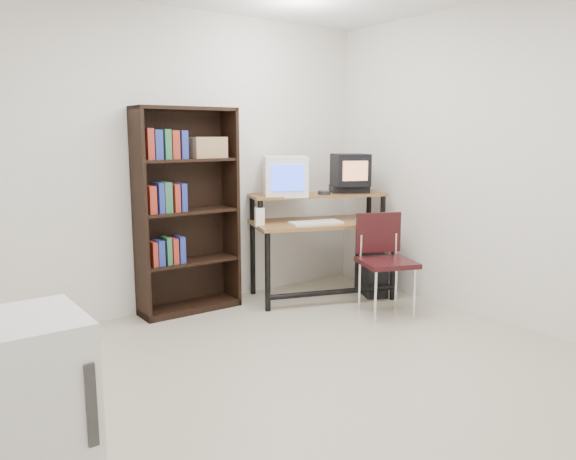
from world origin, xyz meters
TOP-DOWN VIEW (x-y plane):
  - floor at (0.00, 0.00)m, footprint 4.00×4.00m
  - back_wall at (0.00, 2.00)m, footprint 4.00×0.01m
  - right_wall at (2.00, 0.00)m, footprint 0.01×4.00m
  - computer_desk at (1.26, 1.49)m, footprint 1.44×1.04m
  - crt_monitor at (0.98, 1.69)m, footprint 0.53×0.53m
  - vcr at (1.61, 1.50)m, footprint 0.44×0.41m
  - crt_tv at (1.60, 1.48)m, footprint 0.43×0.43m
  - cd_spindle at (1.28, 1.49)m, footprint 0.13×0.13m
  - keyboard at (1.10, 1.38)m, footprint 0.51×0.33m
  - mousepad at (1.58, 1.27)m, footprint 0.27×0.24m
  - mouse at (1.57, 1.27)m, footprint 0.12×0.10m
  - desk_speaker at (0.66, 1.64)m, footprint 0.10×0.10m
  - pc_tower at (1.72, 1.27)m, footprint 0.38×0.49m
  - school_chair at (1.37, 0.78)m, footprint 0.56×0.56m
  - bookshelf at (0.04, 1.86)m, footprint 0.89×0.30m
  - mini_fridge at (-1.72, -0.25)m, footprint 0.49×0.51m
  - wall_outlet at (1.99, 1.15)m, footprint 0.02×0.08m

SIDE VIEW (x-z plane):
  - floor at x=0.00m, z-range -0.01..0.00m
  - pc_tower at x=1.72m, z-range 0.00..0.42m
  - wall_outlet at x=1.99m, z-range 0.24..0.36m
  - mini_fridge at x=-1.72m, z-range 0.00..0.84m
  - school_chair at x=1.37m, z-range 0.10..0.97m
  - computer_desk at x=1.26m, z-range 0.21..1.19m
  - mousepad at x=1.58m, z-range 0.72..0.73m
  - keyboard at x=1.10m, z-range 0.72..0.75m
  - mouse at x=1.57m, z-range 0.73..0.76m
  - desk_speaker at x=0.66m, z-range 0.72..0.89m
  - bookshelf at x=0.04m, z-range 0.02..1.79m
  - cd_spindle at x=1.28m, z-range 0.97..1.02m
  - vcr at x=1.61m, z-range 0.97..1.05m
  - crt_monitor at x=0.98m, z-range 0.97..1.34m
  - crt_tv at x=1.60m, z-range 1.05..1.36m
  - back_wall at x=0.00m, z-range 0.00..2.60m
  - right_wall at x=2.00m, z-range 0.00..2.60m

